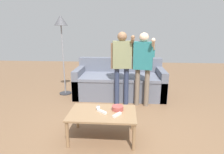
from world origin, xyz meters
TOP-DOWN VIEW (x-y plane):
  - ground_plane at (0.00, 0.00)m, footprint 12.00×12.00m
  - couch at (0.00, 1.56)m, footprint 1.97×0.92m
  - coffee_table at (-0.17, -0.22)m, footprint 0.92×0.58m
  - snack_bowl at (0.03, -0.13)m, footprint 0.16×0.16m
  - game_remote_nunchuk at (-0.25, -0.12)m, footprint 0.06×0.09m
  - floor_lamp at (-1.29, 1.56)m, footprint 0.29×0.29m
  - player_right at (0.46, 0.98)m, footprint 0.42×0.38m
  - player_center at (0.06, 1.02)m, footprint 0.44×0.29m
  - game_remote_wand_near at (0.03, -0.31)m, footprint 0.12×0.14m
  - game_remote_wand_far at (-0.18, -0.23)m, footprint 0.15×0.13m

SIDE VIEW (x-z plane):
  - ground_plane at x=0.00m, z-range 0.00..0.00m
  - couch at x=0.00m, z-range -0.12..0.71m
  - coffee_table at x=-0.17m, z-range 0.15..0.54m
  - game_remote_wand_far at x=-0.18m, z-range 0.39..0.42m
  - game_remote_wand_near at x=0.03m, z-range 0.39..0.42m
  - game_remote_nunchuk at x=-0.25m, z-range 0.39..0.44m
  - snack_bowl at x=0.03m, z-range 0.39..0.45m
  - player_right at x=0.46m, z-range 0.19..1.62m
  - player_center at x=0.06m, z-range 0.19..1.64m
  - floor_lamp at x=-1.29m, z-range 0.61..2.40m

